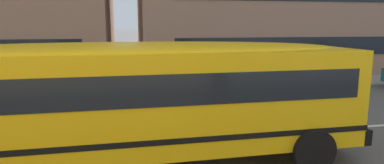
# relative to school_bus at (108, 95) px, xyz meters

# --- Properties ---
(ground_plane) EXTENTS (400.00, 400.00, 0.00)m
(ground_plane) POSITION_rel_school_bus_xyz_m (-1.13, 1.56, -1.69)
(ground_plane) COLOR #54514F
(sidewalk_far) EXTENTS (120.00, 3.00, 0.01)m
(sidewalk_far) POSITION_rel_school_bus_xyz_m (-1.13, 9.53, -1.69)
(sidewalk_far) COLOR gray
(sidewalk_far) RESTS_ON ground_plane
(lane_centreline) EXTENTS (110.00, 0.16, 0.01)m
(lane_centreline) POSITION_rel_school_bus_xyz_m (-1.13, 1.56, -1.69)
(lane_centreline) COLOR silver
(lane_centreline) RESTS_ON ground_plane
(school_bus) EXTENTS (12.78, 3.03, 2.85)m
(school_bus) POSITION_rel_school_bus_xyz_m (0.00, 0.00, 0.00)
(school_bus) COLOR yellow
(school_bus) RESTS_ON ground_plane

